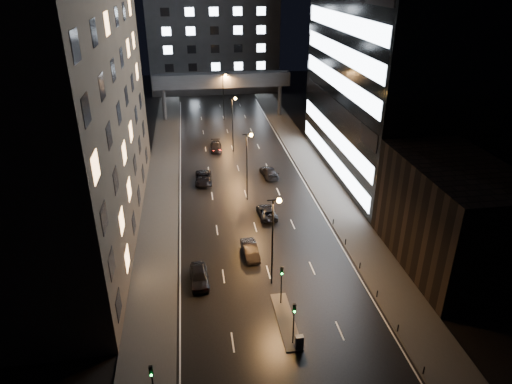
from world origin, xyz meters
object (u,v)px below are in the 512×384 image
(car_away_c, at_px, (203,178))
(car_away_d, at_px, (216,147))
(car_toward_a, at_px, (267,212))
(car_away_a, at_px, (199,276))
(car_toward_b, at_px, (269,172))
(utility_cabinet, at_px, (299,342))
(car_away_b, at_px, (250,250))

(car_away_c, height_order, car_away_d, car_away_c)
(car_away_c, distance_m, car_toward_a, 14.68)
(car_away_a, relative_size, car_toward_b, 0.91)
(car_away_a, distance_m, car_away_d, 40.10)
(car_away_c, bearing_deg, car_toward_a, -54.73)
(car_toward_a, bearing_deg, car_away_d, -81.17)
(car_away_c, height_order, car_toward_a, car_away_c)
(car_toward_a, distance_m, utility_cabinet, 24.38)
(car_away_a, height_order, car_away_d, car_away_a)
(car_away_a, relative_size, car_away_c, 0.88)
(car_away_a, xyz_separation_m, car_toward_a, (9.60, 13.41, -0.14))
(car_away_c, bearing_deg, car_away_d, 80.49)
(utility_cabinet, bearing_deg, car_away_b, 97.59)
(car_away_c, xyz_separation_m, utility_cabinet, (6.74, -36.66, 0.07))
(utility_cabinet, bearing_deg, car_toward_b, 83.28)
(car_toward_a, relative_size, utility_cabinet, 3.59)
(car_away_a, bearing_deg, car_away_c, 83.93)
(car_away_a, distance_m, car_away_c, 25.78)
(car_away_a, distance_m, car_toward_a, 16.49)
(car_away_d, xyz_separation_m, car_toward_a, (5.05, -26.43, -0.04))
(car_toward_a, bearing_deg, car_away_a, 52.42)
(car_toward_b, bearing_deg, car_away_c, -1.39)
(car_away_d, distance_m, car_toward_b, 15.34)
(car_away_c, xyz_separation_m, car_toward_a, (8.00, -12.31, -0.08))
(car_away_c, height_order, utility_cabinet, car_away_c)
(car_away_b, relative_size, utility_cabinet, 3.39)
(car_away_d, bearing_deg, car_away_a, -94.71)
(car_away_b, xyz_separation_m, car_toward_b, (6.13, 22.25, 0.01))
(car_away_a, bearing_deg, utility_cabinet, -55.19)
(car_away_d, xyz_separation_m, utility_cabinet, (3.80, -50.78, 0.11))
(car_toward_a, height_order, utility_cabinet, utility_cabinet)
(car_away_c, bearing_deg, car_toward_b, 6.75)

